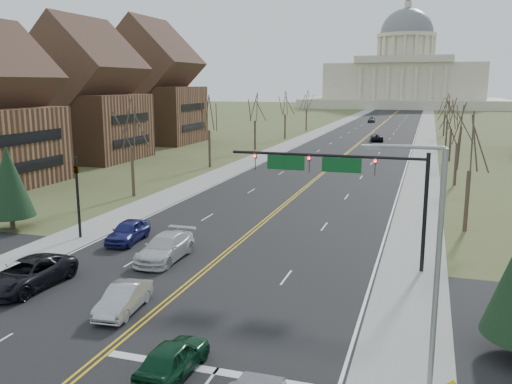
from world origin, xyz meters
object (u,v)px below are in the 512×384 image
Objects in this scene: signal_mast at (340,173)px; car_far_nb at (377,138)px; signal_left at (77,188)px; car_sb_inner_lead at (123,299)px; car_sb_outer_second at (128,231)px; car_sb_inner_second at (165,248)px; street_light at (431,256)px; car_sb_outer_lead at (28,274)px; car_far_sb at (372,119)px; car_nb_inner_lead at (173,358)px.

signal_mast reaches higher than car_far_nb.
car_sb_inner_lead is (10.05, -10.61, -3.02)m from signal_left.
signal_mast is 15.81m from car_sb_outer_second.
car_sb_inner_second is 78.06m from car_far_nb.
street_light is 1.78× the size of car_far_nb.
car_sb_outer_lead is (3.33, -9.39, -2.90)m from signal_left.
car_sb_inner_lead is 0.81× the size of car_far_nb.
street_light is at bearing 89.05° from car_far_nb.
car_sb_outer_lead reaches higher than car_sb_inner_lead.
signal_mast is at bearing -0.00° from signal_left.
car_sb_inner_lead is at bearing -78.20° from car_sb_inner_second.
signal_mast reaches higher than car_sb_outer_lead.
car_sb_outer_lead reaches higher than car_far_nb.
car_far_sb reaches higher than car_sb_outer_lead.
car_far_sb is at bearing 83.31° from car_sb_outer_second.
car_far_nb is (-0.66, 90.34, 0.02)m from car_nb_inner_lead.
signal_mast is 1.34× the size of street_light.
signal_mast is 75.45m from car_far_nb.
car_far_nb is (4.30, 85.75, 0.03)m from car_sb_inner_lead.
car_far_nb is at bearing 81.43° from car_sb_inner_lead.
signal_mast is at bearing 111.41° from street_light.
car_sb_inner_second is (4.97, 6.70, -0.00)m from car_sb_outer_lead.
car_sb_outer_lead is at bearing 168.88° from street_light.
street_light is 142.25m from car_far_sb.
signal_left is 27.78m from street_light.
car_sb_outer_lead is 137.22m from car_far_sb.
car_sb_outer_second is at bearing -52.20° from car_nb_inner_lead.
signal_left is 1.45× the size of car_sb_inner_lead.
car_sb_inner_second is 5.17m from car_sb_outer_second.
car_sb_outer_lead is at bearing -98.55° from car_sb_outer_second.
car_sb_inner_lead is (-14.19, 2.89, -4.53)m from street_light.
signal_left is at bearing 127.72° from car_sb_inner_lead.
car_sb_inner_second is (-1.75, 7.93, 0.12)m from car_sb_inner_lead.
signal_mast reaches higher than car_far_sb.
car_sb_inner_lead is 0.71× the size of car_sb_outer_lead.
car_nb_inner_lead is 0.99× the size of car_sb_inner_lead.
car_far_sb reaches higher than car_sb_outer_second.
car_sb_outer_lead reaches higher than car_sb_outer_second.
signal_mast is at bearing 13.48° from car_sb_inner_second.
car_far_sb is at bearing 90.46° from car_sb_outer_lead.
signal_mast is 2.19× the size of car_sb_inner_second.
signal_mast is 2.98× the size of car_nb_inner_lead.
car_nb_inner_lead is at bearing -169.54° from street_light.
car_sb_inner_lead is 0.85× the size of car_far_sb.
signal_left is 1.32× the size of car_sb_outer_second.
car_sb_inner_lead is 0.74× the size of car_sb_inner_second.
signal_left is at bearing 176.63° from car_sb_outer_second.
car_sb_inner_second is 130.44m from car_far_sb.
street_light is 1.99× the size of car_sb_outer_second.
signal_mast is 2.09× the size of car_sb_outer_lead.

